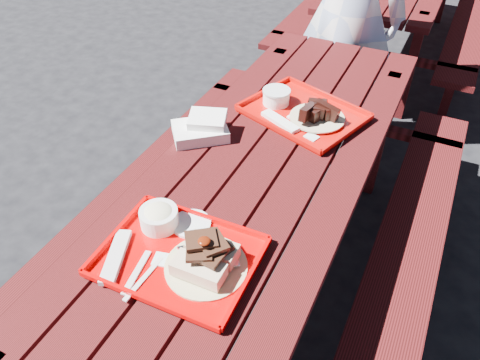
{
  "coord_description": "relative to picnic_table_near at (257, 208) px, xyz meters",
  "views": [
    {
      "loc": [
        0.52,
        -1.22,
        1.84
      ],
      "look_at": [
        0.0,
        -0.15,
        0.82
      ],
      "focal_mm": 35.0,
      "sensor_mm": 36.0,
      "label": 1
    }
  ],
  "objects": [
    {
      "name": "white_cloth",
      "position": [
        -0.29,
        0.11,
        0.23
      ],
      "size": [
        0.26,
        0.25,
        0.09
      ],
      "color": "white",
      "rests_on": "picnic_table_near"
    },
    {
      "name": "far_tray",
      "position": [
        0.01,
        0.41,
        0.21
      ],
      "size": [
        0.56,
        0.49,
        0.08
      ],
      "color": "#BC0A05",
      "rests_on": "picnic_table_near"
    },
    {
      "name": "person",
      "position": [
        -0.06,
        1.37,
        0.31
      ],
      "size": [
        0.69,
        0.51,
        1.75
      ],
      "primitive_type": "imported",
      "rotation": [
        0.0,
        0.0,
        2.99
      ],
      "color": "#9EB0D6",
      "rests_on": "ground"
    },
    {
      "name": "ground",
      "position": [
        0.0,
        0.0,
        -0.56
      ],
      "size": [
        60.0,
        60.0,
        0.0
      ],
      "primitive_type": "plane",
      "color": "black",
      "rests_on": "ground"
    },
    {
      "name": "picnic_table_near",
      "position": [
        0.0,
        0.0,
        0.0
      ],
      "size": [
        1.41,
        2.4,
        0.75
      ],
      "color": "#450D0F",
      "rests_on": "ground"
    },
    {
      "name": "near_tray",
      "position": [
        -0.04,
        -0.46,
        0.22
      ],
      "size": [
        0.46,
        0.39,
        0.14
      ],
      "color": "#D40001",
      "rests_on": "picnic_table_near"
    }
  ]
}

